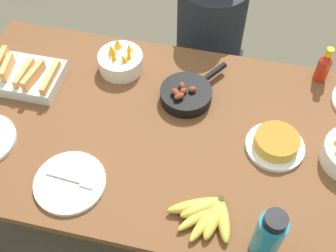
{
  "coord_description": "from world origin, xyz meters",
  "views": [
    {
      "loc": [
        0.21,
        -0.91,
        1.96
      ],
      "look_at": [
        0.0,
        0.0,
        0.73
      ],
      "focal_mm": 45.0,
      "sensor_mm": 36.0,
      "label": 1
    }
  ],
  "objects_px": {
    "fruit_bowl_citrus": "(121,61)",
    "hot_sauce_bottle": "(324,66)",
    "melon_tray": "(26,76)",
    "frittata_plate_side": "(276,143)",
    "banana_bunch": "(207,214)",
    "empty_plate_far_left": "(70,182)",
    "water_bottle": "(268,236)",
    "skillet": "(187,94)",
    "person_figure": "(208,54)"
  },
  "relations": [
    {
      "from": "empty_plate_far_left",
      "to": "water_bottle",
      "type": "height_order",
      "value": "water_bottle"
    },
    {
      "from": "skillet",
      "to": "frittata_plate_side",
      "type": "height_order",
      "value": "skillet"
    },
    {
      "from": "skillet",
      "to": "frittata_plate_side",
      "type": "xyz_separation_m",
      "value": [
        0.36,
        -0.16,
        -0.0
      ]
    },
    {
      "from": "empty_plate_far_left",
      "to": "hot_sauce_bottle",
      "type": "xyz_separation_m",
      "value": [
        0.82,
        0.69,
        0.06
      ]
    },
    {
      "from": "empty_plate_far_left",
      "to": "person_figure",
      "type": "height_order",
      "value": "person_figure"
    },
    {
      "from": "melon_tray",
      "to": "water_bottle",
      "type": "height_order",
      "value": "water_bottle"
    },
    {
      "from": "water_bottle",
      "to": "hot_sauce_bottle",
      "type": "bearing_deg",
      "value": 78.18
    },
    {
      "from": "empty_plate_far_left",
      "to": "fruit_bowl_citrus",
      "type": "relative_size",
      "value": 1.33
    },
    {
      "from": "water_bottle",
      "to": "banana_bunch",
      "type": "bearing_deg",
      "value": 159.65
    },
    {
      "from": "skillet",
      "to": "empty_plate_far_left",
      "type": "relative_size",
      "value": 1.21
    },
    {
      "from": "banana_bunch",
      "to": "water_bottle",
      "type": "distance_m",
      "value": 0.22
    },
    {
      "from": "water_bottle",
      "to": "person_figure",
      "type": "bearing_deg",
      "value": 107.34
    },
    {
      "from": "empty_plate_far_left",
      "to": "fruit_bowl_citrus",
      "type": "bearing_deg",
      "value": 88.97
    },
    {
      "from": "frittata_plate_side",
      "to": "person_figure",
      "type": "height_order",
      "value": "person_figure"
    },
    {
      "from": "frittata_plate_side",
      "to": "hot_sauce_bottle",
      "type": "relative_size",
      "value": 1.31
    },
    {
      "from": "person_figure",
      "to": "water_bottle",
      "type": "bearing_deg",
      "value": -72.66
    },
    {
      "from": "skillet",
      "to": "hot_sauce_bottle",
      "type": "bearing_deg",
      "value": -32.3
    },
    {
      "from": "water_bottle",
      "to": "melon_tray",
      "type": "bearing_deg",
      "value": 153.63
    },
    {
      "from": "banana_bunch",
      "to": "water_bottle",
      "type": "relative_size",
      "value": 1.03
    },
    {
      "from": "fruit_bowl_citrus",
      "to": "hot_sauce_bottle",
      "type": "bearing_deg",
      "value": 8.66
    },
    {
      "from": "water_bottle",
      "to": "hot_sauce_bottle",
      "type": "distance_m",
      "value": 0.79
    },
    {
      "from": "melon_tray",
      "to": "empty_plate_far_left",
      "type": "xyz_separation_m",
      "value": [
        0.34,
        -0.41,
        -0.03
      ]
    },
    {
      "from": "melon_tray",
      "to": "hot_sauce_bottle",
      "type": "relative_size",
      "value": 1.73
    },
    {
      "from": "frittata_plate_side",
      "to": "banana_bunch",
      "type": "bearing_deg",
      "value": -121.45
    },
    {
      "from": "melon_tray",
      "to": "frittata_plate_side",
      "type": "bearing_deg",
      "value": -5.97
    },
    {
      "from": "water_bottle",
      "to": "fruit_bowl_citrus",
      "type": "bearing_deg",
      "value": 134.69
    },
    {
      "from": "melon_tray",
      "to": "hot_sauce_bottle",
      "type": "distance_m",
      "value": 1.19
    },
    {
      "from": "frittata_plate_side",
      "to": "empty_plate_far_left",
      "type": "height_order",
      "value": "frittata_plate_side"
    },
    {
      "from": "hot_sauce_bottle",
      "to": "melon_tray",
      "type": "bearing_deg",
      "value": -166.26
    },
    {
      "from": "fruit_bowl_citrus",
      "to": "melon_tray",
      "type": "bearing_deg",
      "value": -155.4
    },
    {
      "from": "person_figure",
      "to": "skillet",
      "type": "bearing_deg",
      "value": -91.67
    },
    {
      "from": "banana_bunch",
      "to": "person_figure",
      "type": "bearing_deg",
      "value": 98.34
    },
    {
      "from": "frittata_plate_side",
      "to": "empty_plate_far_left",
      "type": "bearing_deg",
      "value": -155.47
    },
    {
      "from": "empty_plate_far_left",
      "to": "water_bottle",
      "type": "xyz_separation_m",
      "value": [
        0.66,
        -0.08,
        0.1
      ]
    },
    {
      "from": "water_bottle",
      "to": "hot_sauce_bottle",
      "type": "xyz_separation_m",
      "value": [
        0.16,
        0.78,
        -0.03
      ]
    },
    {
      "from": "fruit_bowl_citrus",
      "to": "hot_sauce_bottle",
      "type": "height_order",
      "value": "hot_sauce_bottle"
    },
    {
      "from": "empty_plate_far_left",
      "to": "fruit_bowl_citrus",
      "type": "xyz_separation_m",
      "value": [
        0.01,
        0.57,
        0.03
      ]
    },
    {
      "from": "empty_plate_far_left",
      "to": "person_figure",
      "type": "bearing_deg",
      "value": 71.63
    },
    {
      "from": "banana_bunch",
      "to": "empty_plate_far_left",
      "type": "height_order",
      "value": "banana_bunch"
    },
    {
      "from": "melon_tray",
      "to": "fruit_bowl_citrus",
      "type": "bearing_deg",
      "value": 24.6
    },
    {
      "from": "skillet",
      "to": "fruit_bowl_citrus",
      "type": "bearing_deg",
      "value": 103.78
    },
    {
      "from": "melon_tray",
      "to": "fruit_bowl_citrus",
      "type": "relative_size",
      "value": 1.52
    },
    {
      "from": "frittata_plate_side",
      "to": "hot_sauce_bottle",
      "type": "distance_m",
      "value": 0.42
    },
    {
      "from": "hot_sauce_bottle",
      "to": "person_figure",
      "type": "height_order",
      "value": "person_figure"
    },
    {
      "from": "melon_tray",
      "to": "empty_plate_far_left",
      "type": "relative_size",
      "value": 1.14
    },
    {
      "from": "melon_tray",
      "to": "frittata_plate_side",
      "type": "height_order",
      "value": "melon_tray"
    },
    {
      "from": "banana_bunch",
      "to": "melon_tray",
      "type": "height_order",
      "value": "melon_tray"
    },
    {
      "from": "frittata_plate_side",
      "to": "fruit_bowl_citrus",
      "type": "distance_m",
      "value": 0.71
    },
    {
      "from": "melon_tray",
      "to": "skillet",
      "type": "relative_size",
      "value": 0.94
    },
    {
      "from": "banana_bunch",
      "to": "hot_sauce_bottle",
      "type": "relative_size",
      "value": 1.41
    }
  ]
}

